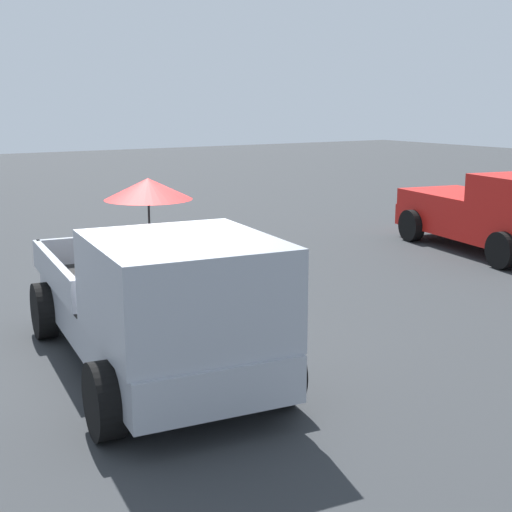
# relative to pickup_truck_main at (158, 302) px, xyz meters

# --- Properties ---
(ground_plane) EXTENTS (80.00, 80.00, 0.00)m
(ground_plane) POSITION_rel_pickup_truck_main_xyz_m (-0.46, 0.04, -0.97)
(ground_plane) COLOR #2D3033
(pickup_truck_main) EXTENTS (5.24, 2.73, 2.32)m
(pickup_truck_main) POSITION_rel_pickup_truck_main_xyz_m (0.00, 0.00, 0.00)
(pickup_truck_main) COLOR black
(pickup_truck_main) RESTS_ON ground
(pickup_truck_far) EXTENTS (5.04, 2.83, 1.80)m
(pickup_truck_far) POSITION_rel_pickup_truck_main_xyz_m (-2.93, 9.49, -0.09)
(pickup_truck_far) COLOR black
(pickup_truck_far) RESTS_ON ground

